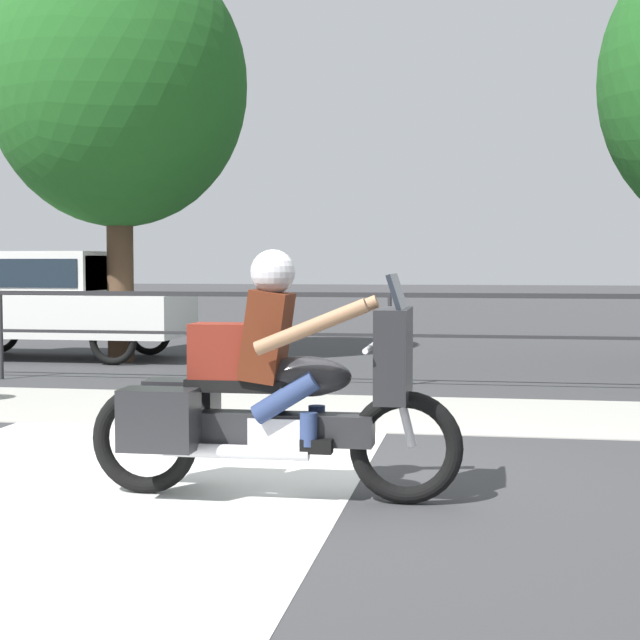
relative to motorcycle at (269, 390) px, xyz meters
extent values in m
plane|color=#38383A|center=(0.23, 0.33, -0.71)|extent=(120.00, 120.00, 0.00)
cube|color=#A8A59E|center=(0.23, 3.73, -0.70)|extent=(44.00, 2.40, 0.01)
cube|color=silver|center=(-1.25, 0.13, -0.70)|extent=(3.54, 6.00, 0.01)
cube|color=#232326|center=(0.23, 5.77, 0.43)|extent=(36.00, 0.04, 0.06)
cube|color=#232326|center=(0.23, 5.77, -0.07)|extent=(36.00, 0.03, 0.04)
cylinder|color=#232326|center=(-4.87, 5.77, -0.13)|extent=(0.05, 0.05, 1.16)
cylinder|color=#232326|center=(0.23, 5.77, -0.13)|extent=(0.05, 0.05, 1.16)
torus|color=black|center=(0.89, 0.00, -0.35)|extent=(0.72, 0.11, 0.72)
torus|color=black|center=(-0.84, 0.00, -0.35)|extent=(0.72, 0.11, 0.72)
cube|color=#232326|center=(0.02, 0.00, -0.25)|extent=(1.31, 0.22, 0.20)
cube|color=silver|center=(0.06, 0.00, -0.30)|extent=(0.34, 0.26, 0.26)
ellipsoid|color=#232326|center=(0.23, 0.00, 0.09)|extent=(0.61, 0.30, 0.26)
cube|color=black|center=(-0.15, 0.00, 0.03)|extent=(0.76, 0.28, 0.08)
cube|color=#232326|center=(0.81, 0.00, 0.24)|extent=(0.20, 0.58, 0.59)
cube|color=#1E232B|center=(0.83, 0.00, 0.64)|extent=(0.10, 0.49, 0.24)
cylinder|color=silver|center=(0.67, 0.00, 0.29)|extent=(0.04, 0.70, 0.04)
cylinder|color=silver|center=(-0.18, -0.16, -0.38)|extent=(0.95, 0.09, 0.09)
cube|color=#232326|center=(-0.66, -0.24, -0.17)|extent=(0.48, 0.28, 0.39)
cube|color=#232326|center=(-0.66, 0.24, -0.17)|extent=(0.48, 0.28, 0.39)
cylinder|color=silver|center=(0.86, 0.00, -0.05)|extent=(0.20, 0.06, 0.59)
cube|color=#4C1E0F|center=(-0.01, 0.00, 0.35)|extent=(0.32, 0.36, 0.60)
sphere|color=#8C6647|center=(0.03, 0.00, 0.75)|extent=(0.23, 0.23, 0.23)
sphere|color=#B7B7BC|center=(0.03, 0.00, 0.77)|extent=(0.29, 0.29, 0.29)
cylinder|color=navy|center=(0.14, -0.15, -0.03)|extent=(0.44, 0.13, 0.34)
cylinder|color=navy|center=(0.29, -0.15, -0.22)|extent=(0.11, 0.11, 0.21)
cube|color=black|center=(0.34, -0.15, -0.33)|extent=(0.20, 0.10, 0.09)
cylinder|color=navy|center=(0.14, 0.15, -0.03)|extent=(0.44, 0.13, 0.34)
cylinder|color=navy|center=(0.29, 0.15, -0.22)|extent=(0.11, 0.11, 0.21)
cube|color=black|center=(0.34, 0.15, -0.33)|extent=(0.20, 0.10, 0.09)
cylinder|color=#8C6647|center=(0.33, -0.30, 0.43)|extent=(0.71, 0.09, 0.36)
cylinder|color=#8C6647|center=(0.33, 0.30, 0.43)|extent=(0.71, 0.09, 0.36)
cube|color=maroon|center=(-0.31, 0.00, 0.25)|extent=(0.39, 0.27, 0.37)
cube|color=silver|center=(-5.41, 8.48, -0.01)|extent=(4.30, 1.74, 0.66)
cube|color=silver|center=(-5.67, 8.48, 0.66)|extent=(2.24, 1.53, 0.67)
cube|color=#19232D|center=(-4.57, 8.48, 0.66)|extent=(0.04, 1.36, 0.54)
cube|color=#19232D|center=(-5.67, 8.48, 0.66)|extent=(2.06, 1.57, 0.44)
torus|color=black|center=(-4.08, 7.68, -0.34)|extent=(0.74, 0.11, 0.74)
torus|color=black|center=(-4.08, 9.28, -0.34)|extent=(0.74, 0.11, 0.74)
cylinder|color=#473323|center=(-4.16, 8.23, 0.60)|extent=(0.41, 0.41, 2.61)
ellipsoid|color=#1E561E|center=(-4.16, 8.23, 3.53)|extent=(3.93, 3.93, 4.33)
camera|label=1|loc=(1.36, -6.15, 0.83)|focal=55.00mm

